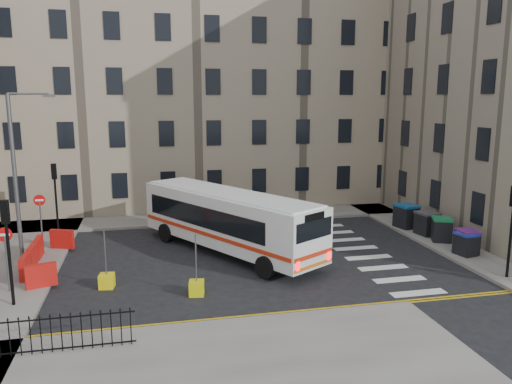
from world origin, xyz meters
name	(u,v)px	position (x,y,z in m)	size (l,w,h in m)	color
ground	(286,255)	(0.00, 0.00, 0.00)	(120.00, 120.00, 0.00)	black
pavement_north	(161,220)	(-6.00, 8.60, 0.07)	(36.00, 3.20, 0.15)	slate
pavement_east	(406,225)	(9.00, 4.00, 0.07)	(2.40, 26.00, 0.15)	slate
pavement_sw	(148,374)	(-7.00, -10.00, 0.07)	(20.00, 6.00, 0.15)	slate
terrace_north	(141,89)	(-7.00, 15.50, 8.62)	(38.30, 10.80, 17.20)	gray
traffic_light_nw	(55,187)	(-12.00, 6.50, 2.87)	(0.28, 0.22, 4.10)	black
traffic_light_sw	(7,236)	(-12.00, -4.00, 2.87)	(0.28, 0.22, 4.10)	black
streetlamp	(15,174)	(-13.00, 2.00, 4.34)	(0.50, 0.22, 8.14)	#595B5E
no_entry_north	(40,209)	(-12.50, 4.50, 2.08)	(0.60, 0.08, 3.00)	#595B5E
no_entry_south	(5,246)	(-12.50, -2.50, 2.08)	(0.60, 0.08, 3.00)	#595B5E
roadworks_barriers	(41,256)	(-11.84, 0.50, 0.65)	(1.66, 6.26, 1.00)	red
iron_railings	(4,339)	(-11.25, -8.20, 0.75)	(7.80, 0.04, 1.20)	black
bus	(228,219)	(-2.80, 1.17, 1.81)	(8.17, 11.22, 3.14)	white
wheelie_bin_a	(466,244)	(8.78, -2.27, 0.72)	(1.08, 1.18, 1.13)	black
wheelie_bin_b	(467,241)	(9.02, -2.00, 0.75)	(1.04, 1.16, 1.20)	black
wheelie_bin_c	(441,229)	(9.00, 0.24, 0.81)	(1.41, 1.49, 1.30)	black
wheelie_bin_d	(427,223)	(8.91, 1.58, 0.82)	(1.21, 1.34, 1.32)	black
wheelie_bin_e	(406,216)	(8.55, 3.31, 0.86)	(1.36, 1.49, 1.41)	black
bollard_yellow	(107,281)	(-8.65, -2.59, 0.30)	(0.60, 0.60, 0.60)	yellow
bollard_chevron	(197,288)	(-5.00, -4.21, 0.30)	(0.60, 0.60, 0.60)	#D5D20C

